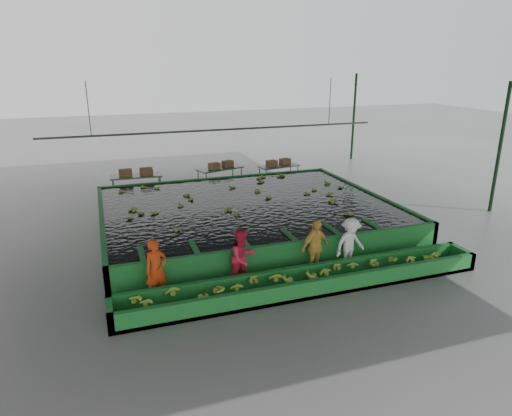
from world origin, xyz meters
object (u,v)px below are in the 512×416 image
object	(u,v)px
box_stack_mid	(221,168)
packing_table_right	(279,174)
worker_d	(350,244)
box_stack_left	(136,176)
worker_a	(156,270)
packing_table_left	(137,186)
sorting_trough	(308,281)
worker_c	(315,248)
box_stack_right	(278,165)
worker_b	(243,258)
packing_table_mid	(220,178)
flotation_tank	(247,214)

from	to	relation	value
box_stack_mid	packing_table_right	bearing A→B (deg)	-2.37
worker_d	box_stack_left	distance (m)	10.57
worker_a	packing_table_left	size ratio (longest dim) A/B	0.73
sorting_trough	worker_c	world-z (taller)	worker_c
packing_table_right	box_stack_right	distance (m)	0.45
packing_table_right	worker_b	bearing A→B (deg)	-117.01
worker_d	packing_table_mid	world-z (taller)	worker_d
packing_table_right	box_stack_left	bearing A→B (deg)	-177.61
flotation_tank	worker_b	xyz separation A→B (m)	(-1.52, -4.30, 0.34)
packing_table_mid	box_stack_right	xyz separation A→B (m)	(2.91, -0.03, 0.40)
worker_a	packing_table_right	world-z (taller)	worker_a
packing_table_left	box_stack_left	xyz separation A→B (m)	(-0.00, -0.10, 0.50)
flotation_tank	worker_d	xyz separation A→B (m)	(1.68, -4.30, 0.31)
worker_b	sorting_trough	bearing A→B (deg)	-49.92
worker_b	worker_d	world-z (taller)	worker_b
packing_table_right	box_stack_left	xyz separation A→B (m)	(-6.73, -0.28, 0.55)
worker_c	box_stack_left	xyz separation A→B (m)	(-3.96, 9.28, 0.19)
box_stack_mid	box_stack_left	bearing A→B (deg)	-174.13
packing_table_mid	box_stack_right	world-z (taller)	box_stack_right
sorting_trough	box_stack_left	xyz separation A→B (m)	(-3.38, 10.08, 0.74)
box_stack_left	box_stack_mid	bearing A→B (deg)	5.87
worker_b	box_stack_mid	bearing A→B (deg)	56.07
worker_d	box_stack_mid	bearing A→B (deg)	85.04
flotation_tank	worker_a	distance (m)	5.72
worker_c	sorting_trough	bearing A→B (deg)	-142.11
packing_table_mid	packing_table_right	xyz separation A→B (m)	(2.91, -0.11, -0.04)
worker_a	packing_table_right	size ratio (longest dim) A/B	0.82
box_stack_mid	box_stack_right	size ratio (longest dim) A/B	0.98
flotation_tank	worker_b	distance (m)	4.57
worker_a	worker_d	world-z (taller)	worker_a
packing_table_left	box_stack_mid	distance (m)	3.92
box_stack_right	worker_a	bearing A→B (deg)	-126.41
box_stack_left	sorting_trough	bearing A→B (deg)	-71.46
worker_b	packing_table_right	world-z (taller)	worker_b
worker_a	box_stack_left	world-z (taller)	worker_a
worker_a	worker_c	bearing A→B (deg)	-19.98
packing_table_left	flotation_tank	bearing A→B (deg)	-56.36
worker_c	box_stack_mid	distance (m)	9.68
flotation_tank	worker_d	bearing A→B (deg)	-68.69
packing_table_left	box_stack_mid	bearing A→B (deg)	4.49
sorting_trough	box_stack_mid	world-z (taller)	box_stack_mid
packing_table_left	box_stack_mid	world-z (taller)	box_stack_mid
box_stack_left	box_stack_right	world-z (taller)	box_stack_left
box_stack_left	worker_b	bearing A→B (deg)	-78.66
sorting_trough	worker_b	distance (m)	1.80
packing_table_mid	box_stack_left	size ratio (longest dim) A/B	1.50
worker_c	packing_table_left	bearing A→B (deg)	96.59
sorting_trough	packing_table_left	xyz separation A→B (m)	(-3.38, 10.18, 0.25)
flotation_tank	box_stack_mid	distance (m)	5.43
packing_table_left	packing_table_right	size ratio (longest dim) A/B	1.12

